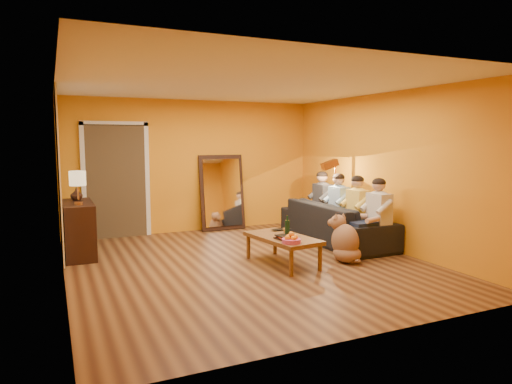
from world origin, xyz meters
name	(u,v)px	position (x,y,z in m)	size (l,w,h in m)	color
room_shell	(239,174)	(0.00, 0.37, 1.30)	(5.00, 5.50, 2.60)	brown
white_accent	(59,173)	(-2.48, 1.75, 1.30)	(0.02, 1.90, 2.58)	white
doorway_recess	(115,181)	(-1.50, 2.83, 1.05)	(1.06, 0.30, 2.10)	#3F2D19
door_jamb_left	(84,183)	(-2.07, 2.71, 1.05)	(0.08, 0.06, 2.20)	white
door_jamb_right	(147,180)	(-0.93, 2.71, 1.05)	(0.08, 0.06, 2.20)	white
door_header	(114,123)	(-1.50, 2.71, 2.12)	(1.22, 0.06, 0.08)	white
mirror_frame	(222,192)	(0.55, 2.63, 0.76)	(0.92, 0.06, 1.52)	black
mirror_glass	(223,193)	(0.55, 2.59, 0.76)	(0.78, 0.02, 1.36)	white
sideboard	(79,229)	(-2.24, 1.55, 0.42)	(0.44, 1.18, 0.85)	black
table_lamp	(78,188)	(-2.24, 1.25, 1.10)	(0.24, 0.24, 0.51)	beige
sofa	(336,222)	(2.00, 0.69, 0.36)	(0.95, 2.43, 0.71)	black
coffee_table	(282,250)	(0.45, -0.22, 0.21)	(0.62, 1.22, 0.42)	brown
floor_lamp	(335,201)	(2.10, 0.89, 0.72)	(0.30, 0.24, 1.44)	#B77135
dog	(345,238)	(1.39, -0.46, 0.36)	(0.39, 0.61, 0.72)	#8F5E40
person_far_left	(379,216)	(2.13, -0.31, 0.61)	(0.70, 0.44, 1.22)	beige
person_mid_left	(358,211)	(2.13, 0.24, 0.61)	(0.70, 0.44, 1.22)	#E2C14B
person_mid_right	(339,207)	(2.13, 0.79, 0.61)	(0.70, 0.44, 1.22)	#85A7CE
person_far_right	(323,203)	(2.13, 1.34, 0.61)	(0.70, 0.44, 1.22)	#35343A
fruit_bowl	(291,237)	(0.35, -0.67, 0.50)	(0.26, 0.26, 0.16)	#CE4886
wine_bottle	(287,226)	(0.50, -0.27, 0.58)	(0.07, 0.07, 0.31)	black
tumbler	(286,231)	(0.57, -0.10, 0.46)	(0.10, 0.10, 0.09)	#B27F3F
laptop	(282,230)	(0.63, 0.13, 0.43)	(0.31, 0.20, 0.02)	black
book_lower	(278,239)	(0.27, -0.42, 0.43)	(0.18, 0.24, 0.02)	black
book_mid	(278,238)	(0.28, -0.41, 0.45)	(0.19, 0.26, 0.02)	#B12F14
book_upper	(278,237)	(0.27, -0.43, 0.47)	(0.16, 0.21, 0.02)	black
vase	(76,194)	(-2.24, 1.80, 0.95)	(0.19, 0.19, 0.20)	black
flowers	(76,179)	(-2.24, 1.80, 1.19)	(0.17, 0.17, 0.45)	#B12F14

